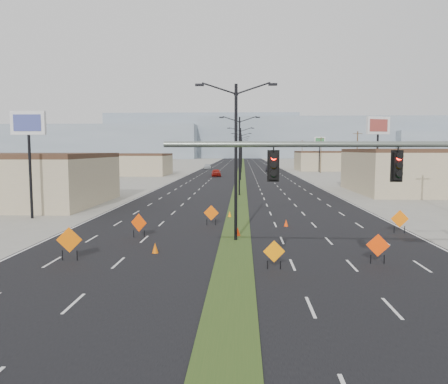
{
  "coord_description": "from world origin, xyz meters",
  "views": [
    {
      "loc": [
        0.45,
        -15.92,
        5.89
      ],
      "look_at": [
        -0.74,
        11.63,
        3.2
      ],
      "focal_mm": 35.0,
      "sensor_mm": 36.0,
      "label": 1
    }
  ],
  "objects_px": {
    "cone_0": "(155,248)",
    "streetlight_1": "(239,153)",
    "signal_mast": "(444,177)",
    "cone_2": "(238,232)",
    "streetlight_3": "(241,151)",
    "streetlight_6": "(242,151)",
    "pole_sign_east_near": "(378,131)",
    "car_far": "(208,167)",
    "streetlight_4": "(242,151)",
    "construction_sign_2": "(211,214)",
    "cone_1": "(286,223)",
    "car_left": "(216,173)",
    "car_mid": "(269,169)",
    "streetlight_5": "(242,151)",
    "construction_sign_0": "(69,241)",
    "construction_sign_3": "(274,253)",
    "construction_sign_4": "(378,246)",
    "construction_sign_1": "(139,224)",
    "cone_3": "(230,214)",
    "pole_sign_east_far": "(320,143)",
    "pole_sign_west": "(28,131)",
    "streetlight_0": "(236,157)",
    "streetlight_2": "(241,152)",
    "construction_sign_5": "(400,220)"
  },
  "relations": [
    {
      "from": "cone_0",
      "to": "construction_sign_4",
      "type": "bearing_deg",
      "value": -8.52
    },
    {
      "from": "streetlight_2",
      "to": "construction_sign_3",
      "type": "distance_m",
      "value": 63.01
    },
    {
      "from": "streetlight_4",
      "to": "construction_sign_2",
      "type": "xyz_separation_m",
      "value": [
        -2.0,
        -106.43,
        -4.49
      ]
    },
    {
      "from": "car_left",
      "to": "construction_sign_4",
      "type": "relative_size",
      "value": 3.09
    },
    {
      "from": "construction_sign_3",
      "to": "construction_sign_4",
      "type": "bearing_deg",
      "value": 6.66
    },
    {
      "from": "construction_sign_1",
      "to": "cone_2",
      "type": "relative_size",
      "value": 2.6
    },
    {
      "from": "construction_sign_5",
      "to": "pole_sign_west",
      "type": "height_order",
      "value": "pole_sign_west"
    },
    {
      "from": "streetlight_2",
      "to": "construction_sign_4",
      "type": "relative_size",
      "value": 6.39
    },
    {
      "from": "pole_sign_east_near",
      "to": "car_far",
      "type": "bearing_deg",
      "value": 88.2
    },
    {
      "from": "streetlight_4",
      "to": "pole_sign_east_far",
      "type": "bearing_deg",
      "value": -51.0
    },
    {
      "from": "signal_mast",
      "to": "pole_sign_east_far",
      "type": "distance_m",
      "value": 97.64
    },
    {
      "from": "construction_sign_4",
      "to": "cone_3",
      "type": "distance_m",
      "value": 17.25
    },
    {
      "from": "construction_sign_2",
      "to": "construction_sign_0",
      "type": "bearing_deg",
      "value": -113.08
    },
    {
      "from": "car_left",
      "to": "car_far",
      "type": "xyz_separation_m",
      "value": [
        -4.85,
        36.58,
        -0.09
      ]
    },
    {
      "from": "car_far",
      "to": "pole_sign_east_far",
      "type": "bearing_deg",
      "value": -31.2
    },
    {
      "from": "car_left",
      "to": "pole_sign_east_near",
      "type": "relative_size",
      "value": 0.49
    },
    {
      "from": "streetlight_4",
      "to": "car_left",
      "type": "bearing_deg",
      "value": -96.93
    },
    {
      "from": "construction_sign_2",
      "to": "cone_1",
      "type": "relative_size",
      "value": 2.84
    },
    {
      "from": "streetlight_2",
      "to": "streetlight_5",
      "type": "distance_m",
      "value": 84.0
    },
    {
      "from": "signal_mast",
      "to": "pole_sign_west",
      "type": "relative_size",
      "value": 1.79
    },
    {
      "from": "streetlight_3",
      "to": "streetlight_6",
      "type": "distance_m",
      "value": 84.0
    },
    {
      "from": "car_mid",
      "to": "cone_1",
      "type": "xyz_separation_m",
      "value": [
        -3.66,
        -84.18,
        -0.41
      ]
    },
    {
      "from": "construction_sign_5",
      "to": "cone_3",
      "type": "relative_size",
      "value": 3.04
    },
    {
      "from": "cone_3",
      "to": "car_left",
      "type": "bearing_deg",
      "value": 94.7
    },
    {
      "from": "cone_0",
      "to": "streetlight_1",
      "type": "bearing_deg",
      "value": 81.89
    },
    {
      "from": "streetlight_0",
      "to": "car_mid",
      "type": "bearing_deg",
      "value": 85.25
    },
    {
      "from": "construction_sign_3",
      "to": "construction_sign_4",
      "type": "distance_m",
      "value": 5.57
    },
    {
      "from": "signal_mast",
      "to": "construction_sign_4",
      "type": "distance_m",
      "value": 6.03
    },
    {
      "from": "cone_3",
      "to": "streetlight_5",
      "type": "bearing_deg",
      "value": 89.7
    },
    {
      "from": "car_far",
      "to": "construction_sign_0",
      "type": "xyz_separation_m",
      "value": [
        1.56,
        -109.54,
        0.34
      ]
    },
    {
      "from": "car_left",
      "to": "pole_sign_east_near",
      "type": "height_order",
      "value": "pole_sign_east_near"
    },
    {
      "from": "streetlight_4",
      "to": "cone_3",
      "type": "xyz_separation_m",
      "value": [
        -0.69,
        -102.31,
        -5.15
      ]
    },
    {
      "from": "streetlight_1",
      "to": "streetlight_4",
      "type": "bearing_deg",
      "value": 90.0
    },
    {
      "from": "streetlight_1",
      "to": "streetlight_4",
      "type": "height_order",
      "value": "same"
    },
    {
      "from": "streetlight_1",
      "to": "pole_sign_east_near",
      "type": "height_order",
      "value": "streetlight_1"
    },
    {
      "from": "construction_sign_3",
      "to": "cone_3",
      "type": "distance_m",
      "value": 16.73
    },
    {
      "from": "car_mid",
      "to": "construction_sign_1",
      "type": "relative_size",
      "value": 2.57
    },
    {
      "from": "construction_sign_1",
      "to": "cone_0",
      "type": "height_order",
      "value": "construction_sign_1"
    },
    {
      "from": "streetlight_4",
      "to": "pole_sign_east_near",
      "type": "distance_m",
      "value": 87.0
    },
    {
      "from": "streetlight_1",
      "to": "cone_1",
      "type": "height_order",
      "value": "streetlight_1"
    },
    {
      "from": "pole_sign_east_near",
      "to": "pole_sign_east_far",
      "type": "distance_m",
      "value": 60.27
    },
    {
      "from": "signal_mast",
      "to": "streetlight_4",
      "type": "bearing_deg",
      "value": 94.01
    },
    {
      "from": "cone_0",
      "to": "cone_1",
      "type": "bearing_deg",
      "value": 47.38
    },
    {
      "from": "signal_mast",
      "to": "cone_2",
      "type": "relative_size",
      "value": 25.96
    },
    {
      "from": "streetlight_4",
      "to": "construction_sign_3",
      "type": "distance_m",
      "value": 118.92
    },
    {
      "from": "streetlight_5",
      "to": "construction_sign_0",
      "type": "xyz_separation_m",
      "value": [
        -8.72,
        -145.6,
        -4.35
      ]
    },
    {
      "from": "streetlight_6",
      "to": "car_mid",
      "type": "distance_m",
      "value": 79.02
    },
    {
      "from": "streetlight_2",
      "to": "pole_sign_east_near",
      "type": "height_order",
      "value": "streetlight_2"
    },
    {
      "from": "car_left",
      "to": "construction_sign_2",
      "type": "xyz_separation_m",
      "value": [
        3.43,
        -61.79,
        0.1
      ]
    },
    {
      "from": "cone_0",
      "to": "streetlight_3",
      "type": "bearing_deg",
      "value": 87.05
    }
  ]
}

